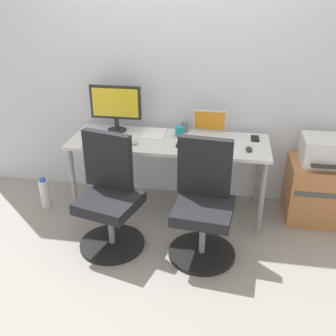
{
  "coord_description": "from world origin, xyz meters",
  "views": [
    {
      "loc": [
        0.52,
        -3.17,
        2.0
      ],
      "look_at": [
        0.0,
        -0.05,
        0.47
      ],
      "focal_mm": 41.37,
      "sensor_mm": 36.0,
      "label": 1
    }
  ],
  "objects": [
    {
      "name": "phone_near_monitor",
      "position": [
        0.76,
        0.16,
        0.72
      ],
      "size": [
        0.07,
        0.14,
        0.01
      ],
      "primitive_type": "cube",
      "color": "black",
      "rests_on": "desk"
    },
    {
      "name": "keyboard_by_monitor",
      "position": [
        -0.55,
        -0.23,
        0.73
      ],
      "size": [
        0.34,
        0.12,
        0.02
      ],
      "primitive_type": "cube",
      "color": "silver",
      "rests_on": "desk"
    },
    {
      "name": "desk",
      "position": [
        0.0,
        0.0,
        0.65
      ],
      "size": [
        1.77,
        0.61,
        0.72
      ],
      "color": "silver",
      "rests_on": "ground"
    },
    {
      "name": "office_chair_right",
      "position": [
        0.37,
        -0.58,
        0.42
      ],
      "size": [
        0.54,
        0.54,
        0.94
      ],
      "color": "black",
      "rests_on": "ground"
    },
    {
      "name": "mouse_by_laptop",
      "position": [
        -0.28,
        -0.13,
        0.73
      ],
      "size": [
        0.06,
        0.1,
        0.03
      ],
      "primitive_type": "ellipsoid",
      "color": "#B7B7B7",
      "rests_on": "desk"
    },
    {
      "name": "pen_cup",
      "position": [
        0.11,
        0.25,
        0.77
      ],
      "size": [
        0.07,
        0.07,
        0.1
      ],
      "primitive_type": "cylinder",
      "color": "slate",
      "rests_on": "desk"
    },
    {
      "name": "office_chair_left",
      "position": [
        -0.39,
        -0.58,
        0.42
      ],
      "size": [
        0.54,
        0.54,
        0.94
      ],
      "color": "black",
      "rests_on": "ground"
    },
    {
      "name": "coffee_mug",
      "position": [
        0.08,
        0.11,
        0.76
      ],
      "size": [
        0.08,
        0.08,
        0.09
      ],
      "primitive_type": "cylinder",
      "color": "teal",
      "rests_on": "desk"
    },
    {
      "name": "side_cabinet",
      "position": [
        1.35,
        0.1,
        0.28
      ],
      "size": [
        0.53,
        0.49,
        0.55
      ],
      "color": "#B77542",
      "rests_on": "ground"
    },
    {
      "name": "paper_pile",
      "position": [
        -0.16,
        0.13,
        0.72
      ],
      "size": [
        0.21,
        0.3,
        0.01
      ],
      "primitive_type": "cube",
      "color": "white",
      "rests_on": "desk"
    },
    {
      "name": "open_laptop",
      "position": [
        0.34,
        0.17,
        0.77
      ],
      "size": [
        0.31,
        0.26,
        0.23
      ],
      "color": "silver",
      "rests_on": "desk"
    },
    {
      "name": "printer",
      "position": [
        1.35,
        0.1,
        0.67
      ],
      "size": [
        0.38,
        0.4,
        0.24
      ],
      "color": "silver",
      "rests_on": "side_cabinet"
    },
    {
      "name": "ground_plane",
      "position": [
        0.0,
        0.0,
        0.0
      ],
      "size": [
        5.28,
        5.28,
        0.0
      ],
      "primitive_type": "plane",
      "color": "gray"
    },
    {
      "name": "back_wall",
      "position": [
        0.0,
        0.39,
        1.3
      ],
      "size": [
        4.4,
        0.04,
        2.6
      ],
      "primitive_type": "cube",
      "color": "silver",
      "rests_on": "ground"
    },
    {
      "name": "water_bottle_on_floor",
      "position": [
        -1.2,
        -0.15,
        0.15
      ],
      "size": [
        0.09,
        0.09,
        0.31
      ],
      "color": "white",
      "rests_on": "ground"
    },
    {
      "name": "desktop_monitor",
      "position": [
        -0.53,
        0.17,
        0.97
      ],
      "size": [
        0.48,
        0.18,
        0.43
      ],
      "color": "#262626",
      "rests_on": "desk"
    },
    {
      "name": "phone_near_laptop",
      "position": [
        0.12,
        -0.09,
        0.72
      ],
      "size": [
        0.07,
        0.14,
        0.01
      ],
      "primitive_type": "cube",
      "color": "black",
      "rests_on": "desk"
    },
    {
      "name": "mouse_by_monitor",
      "position": [
        0.7,
        -0.12,
        0.73
      ],
      "size": [
        0.06,
        0.1,
        0.03
      ],
      "primitive_type": "ellipsoid",
      "color": "#2D2D2D",
      "rests_on": "desk"
    },
    {
      "name": "keyboard_by_laptop",
      "position": [
        0.37,
        -0.12,
        0.73
      ],
      "size": [
        0.34,
        0.12,
        0.02
      ],
      "primitive_type": "cube",
      "color": "silver",
      "rests_on": "desk"
    }
  ]
}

